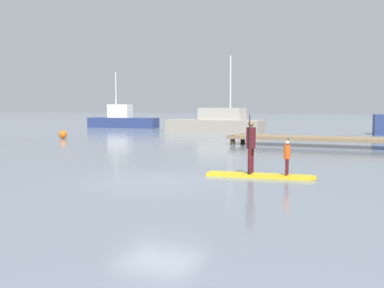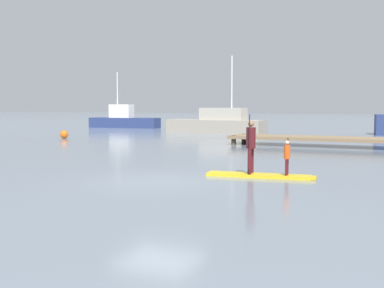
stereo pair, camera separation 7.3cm
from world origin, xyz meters
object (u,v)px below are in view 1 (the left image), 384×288
Objects in this scene: fishing_boat_green_midground at (122,120)px; paddleboard_near at (261,175)px; motor_boat_small_navy at (216,123)px; mooring_buoy_near at (63,134)px; paddler_adult at (251,143)px; paddler_child_solo at (287,156)px.

paddleboard_near is at bearing -50.30° from fishing_boat_green_midground.
motor_boat_small_navy reaches higher than mooring_buoy_near.
fishing_boat_green_midground reaches higher than paddler_adult.
mooring_buoy_near is at bearing 147.25° from paddler_child_solo.
paddler_adult is 1.22m from paddler_child_solo.
paddleboard_near is 0.42× the size of motor_boat_small_navy.
mooring_buoy_near is at bearing 145.25° from paddler_adult.
paddleboard_near is 36.13m from fishing_boat_green_midground.
fishing_boat_green_midground is at bearing 108.26° from mooring_buoy_near.
fishing_boat_green_midground is (-23.08, 27.79, 0.75)m from paddleboard_near.
motor_boat_small_navy is at bearing 115.05° from paddleboard_near.
fishing_boat_green_midground is 16.46m from mooring_buoy_near.
motor_boat_small_navy is at bearing 58.03° from mooring_buoy_near.
motor_boat_small_navy is at bearing 114.36° from paddler_adult.
mooring_buoy_near is at bearing 145.83° from paddleboard_near.
paddleboard_near is 21.66m from mooring_buoy_near.
paddler_child_solo reaches higher than paddleboard_near.
paddler_adult is at bearing -172.53° from paddleboard_near.
paddler_child_solo is at bearing -63.19° from motor_boat_small_navy.
fishing_boat_green_midground is 13.22× the size of mooring_buoy_near.
mooring_buoy_near is (5.16, -15.63, -0.52)m from fishing_boat_green_midground.
paddler_child_solo is 0.14× the size of motor_boat_small_navy.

